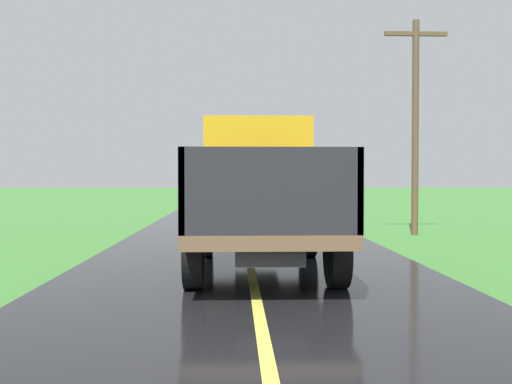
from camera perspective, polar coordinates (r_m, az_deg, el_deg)
name	(u,v)px	position (r m, az deg, el deg)	size (l,w,h in m)	color
banana_truck_near	(259,190)	(10.98, 0.29, 0.24)	(2.38, 5.82, 2.80)	#2D2D30
utility_pole_roadside	(415,119)	(17.95, 15.32, 6.89)	(1.85, 0.20, 6.33)	brown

